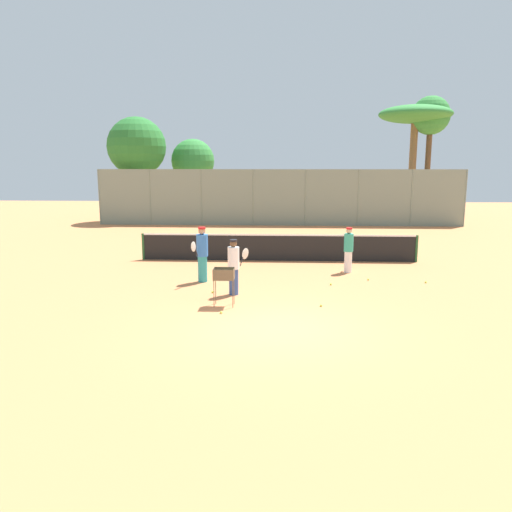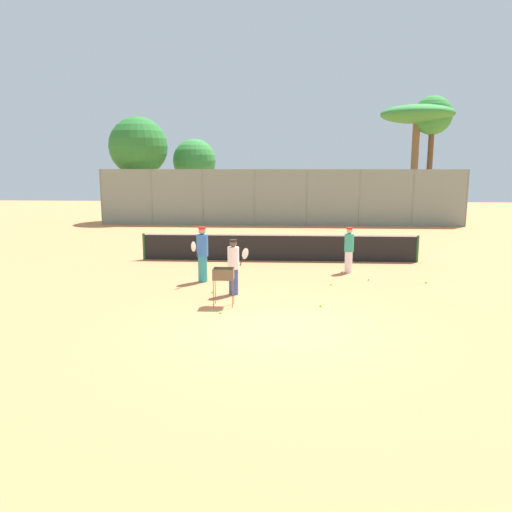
{
  "view_description": "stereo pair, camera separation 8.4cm",
  "coord_description": "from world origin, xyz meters",
  "px_view_note": "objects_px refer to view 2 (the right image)",
  "views": [
    {
      "loc": [
        0.07,
        -11.26,
        3.82
      ],
      "look_at": [
        -0.67,
        3.95,
        1.0
      ],
      "focal_mm": 35.0,
      "sensor_mm": 36.0,
      "label": 1
    },
    {
      "loc": [
        0.15,
        -11.26,
        3.82
      ],
      "look_at": [
        -0.67,
        3.95,
        1.0
      ],
      "focal_mm": 35.0,
      "sensor_mm": 36.0,
      "label": 2
    }
  ],
  "objects_px": {
    "player_white_outfit": "(202,254)",
    "parked_car": "(344,212)",
    "player_red_cap": "(234,266)",
    "player_yellow_shirt": "(349,249)",
    "tennis_net": "(279,247)",
    "ball_cart": "(223,277)"
  },
  "relations": [
    {
      "from": "player_white_outfit",
      "to": "parked_car",
      "type": "bearing_deg",
      "value": -179.76
    },
    {
      "from": "player_red_cap",
      "to": "player_yellow_shirt",
      "type": "height_order",
      "value": "player_red_cap"
    },
    {
      "from": "tennis_net",
      "to": "player_white_outfit",
      "type": "height_order",
      "value": "player_white_outfit"
    },
    {
      "from": "player_yellow_shirt",
      "to": "parked_car",
      "type": "bearing_deg",
      "value": 15.02
    },
    {
      "from": "player_red_cap",
      "to": "parked_car",
      "type": "relative_size",
      "value": 0.39
    },
    {
      "from": "ball_cart",
      "to": "parked_car",
      "type": "relative_size",
      "value": 0.25
    },
    {
      "from": "tennis_net",
      "to": "player_white_outfit",
      "type": "distance_m",
      "value": 4.48
    },
    {
      "from": "tennis_net",
      "to": "parked_car",
      "type": "distance_m",
      "value": 14.78
    },
    {
      "from": "player_white_outfit",
      "to": "parked_car",
      "type": "height_order",
      "value": "player_white_outfit"
    },
    {
      "from": "player_white_outfit",
      "to": "player_red_cap",
      "type": "xyz_separation_m",
      "value": [
        1.18,
        -1.56,
        -0.08
      ]
    },
    {
      "from": "player_red_cap",
      "to": "ball_cart",
      "type": "xyz_separation_m",
      "value": [
        -0.17,
        -1.22,
        -0.06
      ]
    },
    {
      "from": "tennis_net",
      "to": "ball_cart",
      "type": "distance_m",
      "value": 6.67
    },
    {
      "from": "tennis_net",
      "to": "player_white_outfit",
      "type": "relative_size",
      "value": 6.06
    },
    {
      "from": "ball_cart",
      "to": "tennis_net",
      "type": "bearing_deg",
      "value": 77.46
    },
    {
      "from": "tennis_net",
      "to": "ball_cart",
      "type": "relative_size",
      "value": 10.53
    },
    {
      "from": "tennis_net",
      "to": "player_yellow_shirt",
      "type": "relative_size",
      "value": 6.82
    },
    {
      "from": "player_red_cap",
      "to": "player_yellow_shirt",
      "type": "bearing_deg",
      "value": -12.04
    },
    {
      "from": "parked_car",
      "to": "player_yellow_shirt",
      "type": "bearing_deg",
      "value": -96.16
    },
    {
      "from": "player_yellow_shirt",
      "to": "player_red_cap",
      "type": "bearing_deg",
      "value": 151.88
    },
    {
      "from": "player_white_outfit",
      "to": "ball_cart",
      "type": "relative_size",
      "value": 1.74
    },
    {
      "from": "ball_cart",
      "to": "parked_car",
      "type": "bearing_deg",
      "value": 74.57
    },
    {
      "from": "tennis_net",
      "to": "parked_car",
      "type": "bearing_deg",
      "value": 73.27
    }
  ]
}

